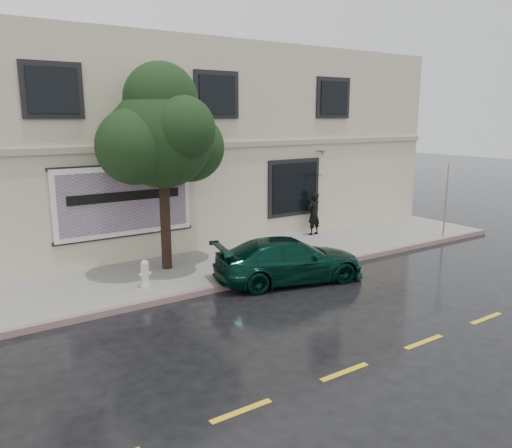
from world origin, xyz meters
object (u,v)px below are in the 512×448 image
fire_hydrant (145,274)px  pedestrian (314,214)px  street_tree (162,138)px  car (289,260)px

fire_hydrant → pedestrian: bearing=3.9°
pedestrian → street_tree: bearing=-0.6°
car → pedestrian: bearing=-33.9°
pedestrian → street_tree: street_tree is taller
car → fire_hydrant: bearing=83.8°
fire_hydrant → street_tree: bearing=35.0°
street_tree → fire_hydrant: size_ratio=7.10×
car → fire_hydrant: (-3.70, 1.34, -0.11)m
street_tree → fire_hydrant: bearing=-133.0°
car → street_tree: size_ratio=0.81×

